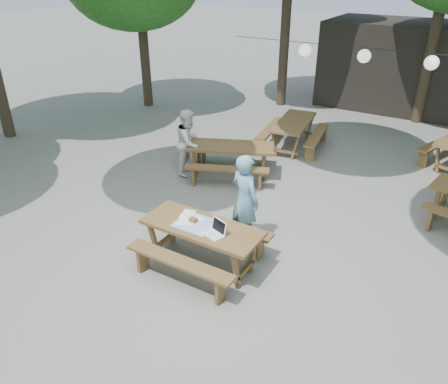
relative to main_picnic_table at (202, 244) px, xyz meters
name	(u,v)px	position (x,y,z in m)	size (l,w,h in m)	color
ground	(261,256)	(0.77, 0.69, -0.39)	(80.00, 80.00, 0.00)	#61625D
pavilion	(417,66)	(1.27, 11.19, 1.01)	(6.00, 3.00, 2.80)	black
main_picnic_table	(202,244)	(0.00, 0.00, 0.00)	(2.00, 1.58, 0.75)	#54371D
picnic_table_nw	(230,160)	(-1.36, 3.24, 0.00)	(2.37, 2.21, 0.75)	#54371D
picnic_table_far_w	(293,134)	(-0.77, 5.62, 0.00)	(1.84, 2.11, 0.75)	#54371D
woman	(245,200)	(0.27, 0.96, 0.46)	(0.62, 0.41, 1.70)	#6BA3C3
second_person	(189,142)	(-2.25, 2.85, 0.40)	(0.76, 0.59, 1.57)	white
laptop	(216,231)	(0.33, -0.09, 0.42)	(0.40, 0.35, 0.24)	white
tabletop_clutter	(195,222)	(-0.15, 0.01, 0.37)	(0.74, 0.61, 0.08)	#3D7FD2
paper_lanterns	(365,56)	(0.58, 6.69, 2.02)	(9.00, 0.34, 0.38)	black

